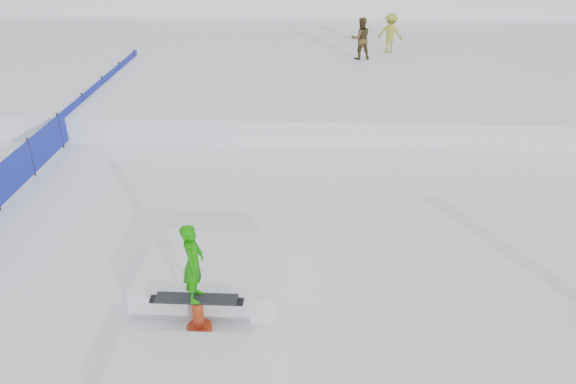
{
  "coord_description": "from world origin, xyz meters",
  "views": [
    {
      "loc": [
        1.03,
        -8.6,
        6.71
      ],
      "look_at": [
        0.5,
        2.0,
        1.1
      ],
      "focal_mm": 35.0,
      "sensor_mm": 36.0,
      "label": 1
    }
  ],
  "objects_px": {
    "walker_ygreen": "(390,33)",
    "jib_rail_feature": "(204,294)",
    "walker_olive": "(361,38)",
    "safety_fence": "(60,131)"
  },
  "relations": [
    {
      "from": "safety_fence",
      "to": "walker_ygreen",
      "type": "relative_size",
      "value": 9.84
    },
    {
      "from": "walker_ygreen",
      "to": "jib_rail_feature",
      "type": "bearing_deg",
      "value": 91.25
    },
    {
      "from": "walker_olive",
      "to": "jib_rail_feature",
      "type": "relative_size",
      "value": 0.38
    },
    {
      "from": "walker_ygreen",
      "to": "walker_olive",
      "type": "bearing_deg",
      "value": 59.1
    },
    {
      "from": "safety_fence",
      "to": "jib_rail_feature",
      "type": "height_order",
      "value": "jib_rail_feature"
    },
    {
      "from": "jib_rail_feature",
      "to": "walker_olive",
      "type": "bearing_deg",
      "value": 76.03
    },
    {
      "from": "walker_olive",
      "to": "safety_fence",
      "type": "bearing_deg",
      "value": 27.8
    },
    {
      "from": "walker_olive",
      "to": "walker_ygreen",
      "type": "relative_size",
      "value": 1.02
    },
    {
      "from": "walker_ygreen",
      "to": "jib_rail_feature",
      "type": "relative_size",
      "value": 0.37
    },
    {
      "from": "walker_olive",
      "to": "walker_ygreen",
      "type": "distance_m",
      "value": 1.72
    }
  ]
}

